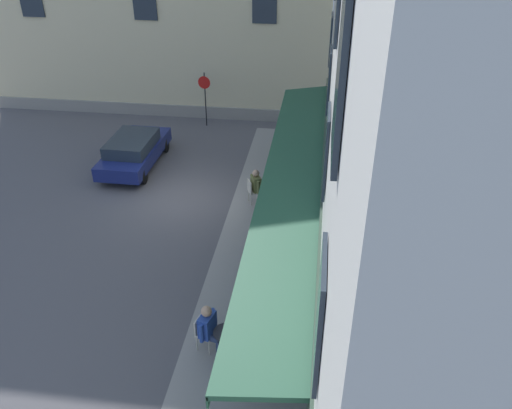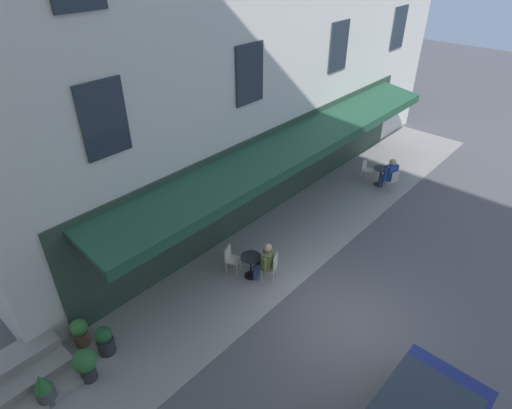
{
  "view_description": "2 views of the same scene",
  "coord_description": "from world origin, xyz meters",
  "px_view_note": "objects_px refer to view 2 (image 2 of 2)",
  "views": [
    {
      "loc": [
        -15.64,
        -4.81,
        9.55
      ],
      "look_at": [
        -2.04,
        -2.97,
        1.22
      ],
      "focal_mm": 35.71,
      "sensor_mm": 36.0,
      "label": 1
    },
    {
      "loc": [
        7.32,
        3.34,
        8.64
      ],
      "look_at": [
        -0.86,
        -4.0,
        1.57
      ],
      "focal_mm": 29.9,
      "sensor_mm": 36.0,
      "label": 2
    }
  ],
  "objects_px": {
    "potted_plant_entrance_right": "(80,332)",
    "potted_plant_entrance_left": "(44,389)",
    "cafe_chair_cream_under_awning": "(272,266)",
    "cafe_table_near_entrance": "(380,174)",
    "cafe_chair_cream_near_door": "(231,257)",
    "seated_companion_in_blue": "(389,173)",
    "potted_plant_by_steps": "(86,364)",
    "cafe_chair_cream_back_row": "(393,179)",
    "seated_patron_in_olive": "(265,260)",
    "potted_plant_mid_terrace": "(105,340)",
    "cafe_chair_cream_corner_left": "(366,168)",
    "cafe_table_mid_terrace": "(251,263)"
  },
  "relations": [
    {
      "from": "cafe_chair_cream_corner_left",
      "to": "cafe_chair_cream_near_door",
      "type": "relative_size",
      "value": 1.0
    },
    {
      "from": "cafe_chair_cream_corner_left",
      "to": "seated_companion_in_blue",
      "type": "relative_size",
      "value": 0.68
    },
    {
      "from": "cafe_chair_cream_near_door",
      "to": "seated_companion_in_blue",
      "type": "relative_size",
      "value": 0.68
    },
    {
      "from": "potted_plant_entrance_right",
      "to": "potted_plant_entrance_left",
      "type": "bearing_deg",
      "value": 33.47
    },
    {
      "from": "potted_plant_mid_terrace",
      "to": "potted_plant_entrance_right",
      "type": "distance_m",
      "value": 0.71
    },
    {
      "from": "cafe_chair_cream_back_row",
      "to": "potted_plant_entrance_left",
      "type": "xyz_separation_m",
      "value": [
        13.19,
        -1.37,
        -0.11
      ]
    },
    {
      "from": "cafe_chair_cream_near_door",
      "to": "cafe_chair_cream_back_row",
      "type": "bearing_deg",
      "value": 169.67
    },
    {
      "from": "seated_patron_in_olive",
      "to": "potted_plant_by_steps",
      "type": "bearing_deg",
      "value": -8.81
    },
    {
      "from": "potted_plant_entrance_right",
      "to": "potted_plant_by_steps",
      "type": "xyz_separation_m",
      "value": [
        0.4,
        1.02,
        0.09
      ]
    },
    {
      "from": "cafe_chair_cream_near_door",
      "to": "cafe_table_near_entrance",
      "type": "bearing_deg",
      "value": 174.33
    },
    {
      "from": "cafe_table_mid_terrace",
      "to": "potted_plant_mid_terrace",
      "type": "height_order",
      "value": "potted_plant_mid_terrace"
    },
    {
      "from": "cafe_table_mid_terrace",
      "to": "seated_patron_in_olive",
      "type": "xyz_separation_m",
      "value": [
        -0.18,
        0.37,
        0.21
      ]
    },
    {
      "from": "cafe_table_mid_terrace",
      "to": "cafe_chair_cream_near_door",
      "type": "bearing_deg",
      "value": -67.66
    },
    {
      "from": "cafe_chair_cream_back_row",
      "to": "seated_patron_in_olive",
      "type": "distance_m",
      "value": 7.12
    },
    {
      "from": "cafe_chair_cream_back_row",
      "to": "potted_plant_by_steps",
      "type": "xyz_separation_m",
      "value": [
        12.28,
        -1.22,
        -0.03
      ]
    },
    {
      "from": "cafe_table_mid_terrace",
      "to": "seated_patron_in_olive",
      "type": "height_order",
      "value": "seated_patron_in_olive"
    },
    {
      "from": "cafe_chair_cream_back_row",
      "to": "cafe_chair_cream_corner_left",
      "type": "distance_m",
      "value": 1.25
    },
    {
      "from": "cafe_chair_cream_back_row",
      "to": "potted_plant_mid_terrace",
      "type": "bearing_deg",
      "value": -7.72
    },
    {
      "from": "cafe_chair_cream_back_row",
      "to": "cafe_chair_cream_corner_left",
      "type": "height_order",
      "value": "same"
    },
    {
      "from": "cafe_table_near_entrance",
      "to": "cafe_table_mid_terrace",
      "type": "relative_size",
      "value": 1.0
    },
    {
      "from": "cafe_chair_cream_near_door",
      "to": "cafe_chair_cream_corner_left",
      "type": "bearing_deg",
      "value": 178.99
    },
    {
      "from": "cafe_chair_cream_back_row",
      "to": "cafe_chair_cream_corner_left",
      "type": "xyz_separation_m",
      "value": [
        -0.14,
        -1.24,
        0.0
      ]
    },
    {
      "from": "seated_companion_in_blue",
      "to": "cafe_chair_cream_back_row",
      "type": "bearing_deg",
      "value": 73.79
    },
    {
      "from": "cafe_chair_cream_corner_left",
      "to": "cafe_chair_cream_near_door",
      "type": "bearing_deg",
      "value": -1.01
    },
    {
      "from": "cafe_table_mid_terrace",
      "to": "potted_plant_entrance_left",
      "type": "relative_size",
      "value": 0.84
    },
    {
      "from": "potted_plant_entrance_left",
      "to": "potted_plant_by_steps",
      "type": "distance_m",
      "value": 0.92
    },
    {
      "from": "seated_patron_in_olive",
      "to": "cafe_chair_cream_corner_left",
      "type": "bearing_deg",
      "value": -173.51
    },
    {
      "from": "cafe_chair_cream_under_awning",
      "to": "cafe_chair_cream_back_row",
      "type": "bearing_deg",
      "value": 178.2
    },
    {
      "from": "cafe_table_mid_terrace",
      "to": "cafe_chair_cream_back_row",
      "type": "bearing_deg",
      "value": 173.83
    },
    {
      "from": "cafe_table_near_entrance",
      "to": "cafe_table_mid_terrace",
      "type": "height_order",
      "value": "same"
    },
    {
      "from": "potted_plant_mid_terrace",
      "to": "potted_plant_entrance_left",
      "type": "bearing_deg",
      "value": 7.44
    },
    {
      "from": "cafe_table_near_entrance",
      "to": "potted_plant_entrance_right",
      "type": "height_order",
      "value": "potted_plant_entrance_right"
    },
    {
      "from": "cafe_table_near_entrance",
      "to": "cafe_chair_cream_back_row",
      "type": "height_order",
      "value": "cafe_chair_cream_back_row"
    },
    {
      "from": "cafe_chair_cream_near_door",
      "to": "potted_plant_entrance_left",
      "type": "height_order",
      "value": "cafe_chair_cream_near_door"
    },
    {
      "from": "cafe_table_near_entrance",
      "to": "potted_plant_mid_terrace",
      "type": "height_order",
      "value": "potted_plant_mid_terrace"
    },
    {
      "from": "cafe_table_near_entrance",
      "to": "potted_plant_entrance_right",
      "type": "bearing_deg",
      "value": -7.68
    },
    {
      "from": "cafe_chair_cream_back_row",
      "to": "cafe_chair_cream_near_door",
      "type": "height_order",
      "value": "same"
    },
    {
      "from": "cafe_table_near_entrance",
      "to": "cafe_chair_cream_near_door",
      "type": "bearing_deg",
      "value": -5.67
    },
    {
      "from": "cafe_table_near_entrance",
      "to": "seated_companion_in_blue",
      "type": "height_order",
      "value": "seated_companion_in_blue"
    },
    {
      "from": "seated_companion_in_blue",
      "to": "potted_plant_by_steps",
      "type": "xyz_separation_m",
      "value": [
        12.34,
        -1.01,
        -0.2
      ]
    },
    {
      "from": "potted_plant_entrance_right",
      "to": "potted_plant_mid_terrace",
      "type": "bearing_deg",
      "value": 112.41
    },
    {
      "from": "potted_plant_by_steps",
      "to": "cafe_chair_cream_corner_left",
      "type": "bearing_deg",
      "value": -179.9
    },
    {
      "from": "cafe_chair_cream_under_awning",
      "to": "potted_plant_entrance_right",
      "type": "relative_size",
      "value": 1.14
    },
    {
      "from": "cafe_chair_cream_back_row",
      "to": "seated_patron_in_olive",
      "type": "relative_size",
      "value": 0.7
    },
    {
      "from": "cafe_chair_cream_back_row",
      "to": "seated_companion_in_blue",
      "type": "xyz_separation_m",
      "value": [
        -0.06,
        -0.21,
        0.17
      ]
    },
    {
      "from": "seated_patron_in_olive",
      "to": "seated_companion_in_blue",
      "type": "height_order",
      "value": "seated_companion_in_blue"
    },
    {
      "from": "potted_plant_entrance_left",
      "to": "cafe_table_near_entrance",
      "type": "bearing_deg",
      "value": 176.74
    },
    {
      "from": "cafe_table_mid_terrace",
      "to": "seated_companion_in_blue",
      "type": "xyz_separation_m",
      "value": [
        -7.35,
        0.58,
        0.22
      ]
    },
    {
      "from": "cafe_table_mid_terrace",
      "to": "potted_plant_entrance_left",
      "type": "bearing_deg",
      "value": -5.61
    },
    {
      "from": "cafe_chair_cream_back_row",
      "to": "cafe_table_mid_terrace",
      "type": "bearing_deg",
      "value": -6.17
    }
  ]
}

